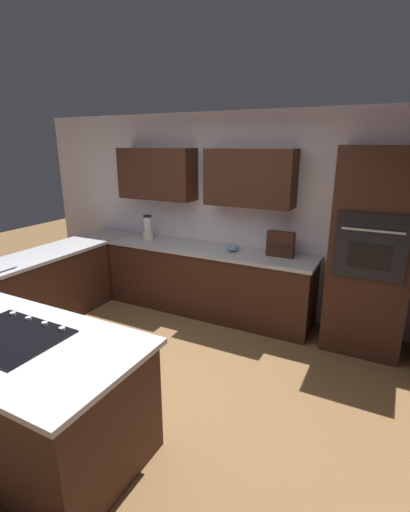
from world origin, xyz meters
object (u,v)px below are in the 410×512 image
object	(u,v)px
blender	(148,229)
mixing_bowl	(232,248)
cooktop	(10,336)
wall_oven	(371,253)
spice_rack	(281,244)

from	to	relation	value
blender	mixing_bowl	size ratio (longest dim) A/B	2.15
cooktop	mixing_bowl	world-z (taller)	mixing_bowl
cooktop	blender	bearing A→B (deg)	-74.32
wall_oven	cooktop	xyz separation A→B (m)	(2.14, 2.69, -0.19)
cooktop	mixing_bowl	bearing A→B (deg)	-101.15
mixing_bowl	wall_oven	bearing A→B (deg)	178.89
wall_oven	spice_rack	size ratio (longest dim) A/B	6.73
cooktop	mixing_bowl	xyz separation A→B (m)	(-0.54, -2.72, 0.04)
wall_oven	cooktop	world-z (taller)	wall_oven
blender	cooktop	bearing A→B (deg)	105.68
blender	spice_rack	distance (m)	1.90
wall_oven	blender	bearing A→B (deg)	-0.62
cooktop	blender	size ratio (longest dim) A/B	2.17
cooktop	blender	world-z (taller)	blender
wall_oven	mixing_bowl	xyz separation A→B (m)	(1.60, -0.03, -0.15)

